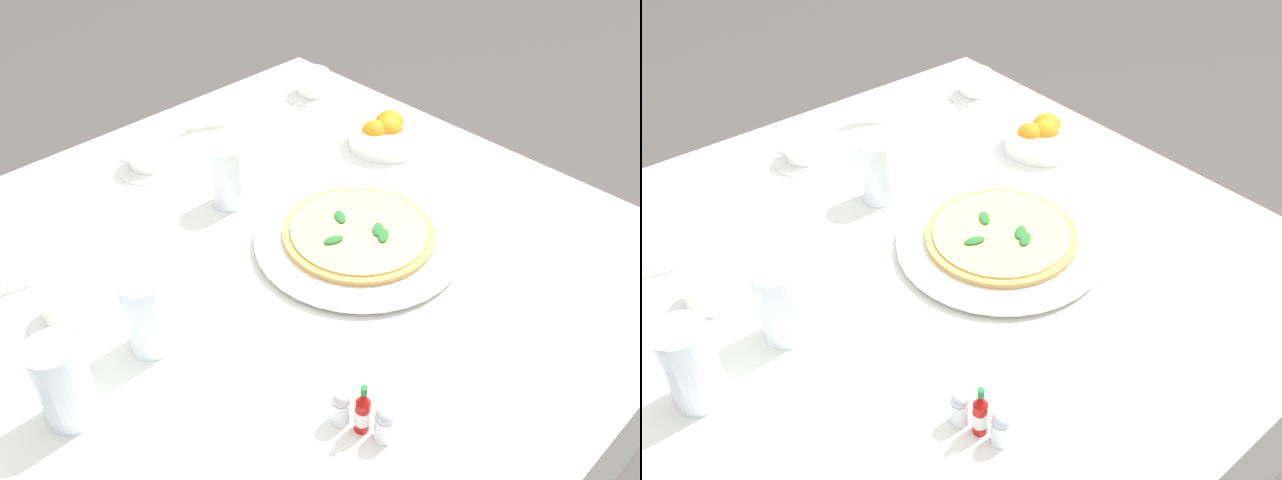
{
  "view_description": "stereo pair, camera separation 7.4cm",
  "coord_description": "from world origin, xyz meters",
  "views": [
    {
      "loc": [
        0.66,
        -0.55,
        1.48
      ],
      "look_at": [
        0.03,
        0.06,
        0.77
      ],
      "focal_mm": 37.43,
      "sensor_mm": 36.0,
      "label": 1
    },
    {
      "loc": [
        0.71,
        -0.49,
        1.48
      ],
      "look_at": [
        0.03,
        0.06,
        0.77
      ],
      "focal_mm": 37.43,
      "sensor_mm": 36.0,
      "label": 2
    }
  ],
  "objects": [
    {
      "name": "dining_table",
      "position": [
        0.0,
        0.0,
        0.62
      ],
      "size": [
        1.13,
        1.13,
        0.75
      ],
      "color": "white",
      "rests_on": "ground_plane"
    },
    {
      "name": "coffee_cup_right_edge",
      "position": [
        -0.11,
        -0.32,
        0.78
      ],
      "size": [
        0.13,
        0.13,
        0.06
      ],
      "color": "white",
      "rests_on": "dining_table"
    },
    {
      "name": "pizza_plate",
      "position": [
        0.07,
        0.12,
        0.76
      ],
      "size": [
        0.36,
        0.36,
        0.02
      ],
      "color": "white",
      "rests_on": "dining_table"
    },
    {
      "name": "water_glass_left_edge",
      "position": [
        -0.18,
        0.03,
        0.81
      ],
      "size": [
        0.07,
        0.07,
        0.12
      ],
      "color": "white",
      "rests_on": "dining_table"
    },
    {
      "name": "hot_sauce_bottle",
      "position": [
        0.33,
        -0.15,
        0.79
      ],
      "size": [
        0.02,
        0.02,
        0.08
      ],
      "color": "#B7140F",
      "rests_on": "dining_table"
    },
    {
      "name": "pizza",
      "position": [
        0.07,
        0.12,
        0.78
      ],
      "size": [
        0.26,
        0.26,
        0.02
      ],
      "color": "tan",
      "rests_on": "pizza_plate"
    },
    {
      "name": "coffee_cup_near_right",
      "position": [
        -0.38,
        0.44,
        0.78
      ],
      "size": [
        0.13,
        0.13,
        0.06
      ],
      "color": "white",
      "rests_on": "dining_table"
    },
    {
      "name": "citrus_bowl",
      "position": [
        -0.12,
        0.39,
        0.78
      ],
      "size": [
        0.15,
        0.15,
        0.07
      ],
      "color": "white",
      "rests_on": "dining_table"
    },
    {
      "name": "water_glass_near_left",
      "position": [
        0.05,
        -0.41,
        0.81
      ],
      "size": [
        0.07,
        0.07,
        0.13
      ],
      "color": "white",
      "rests_on": "dining_table"
    },
    {
      "name": "menu_card",
      "position": [
        -0.43,
        0.17,
        0.78
      ],
      "size": [
        0.05,
        0.08,
        0.06
      ],
      "rotation": [
        0.0,
        0.0,
        4.21
      ],
      "color": "white",
      "rests_on": "dining_table"
    },
    {
      "name": "coffee_cup_center_back",
      "position": [
        -0.39,
        -0.01,
        0.78
      ],
      "size": [
        0.13,
        0.13,
        0.06
      ],
      "color": "white",
      "rests_on": "dining_table"
    },
    {
      "name": "salt_shaker",
      "position": [
        0.36,
        -0.14,
        0.78
      ],
      "size": [
        0.03,
        0.03,
        0.06
      ],
      "color": "white",
      "rests_on": "dining_table"
    },
    {
      "name": "pepper_shaker",
      "position": [
        0.3,
        -0.16,
        0.78
      ],
      "size": [
        0.03,
        0.03,
        0.06
      ],
      "color": "white",
      "rests_on": "dining_table"
    },
    {
      "name": "water_glass_far_left",
      "position": [
        0.02,
        -0.26,
        0.81
      ],
      "size": [
        0.07,
        0.07,
        0.12
      ],
      "color": "white",
      "rests_on": "dining_table"
    }
  ]
}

